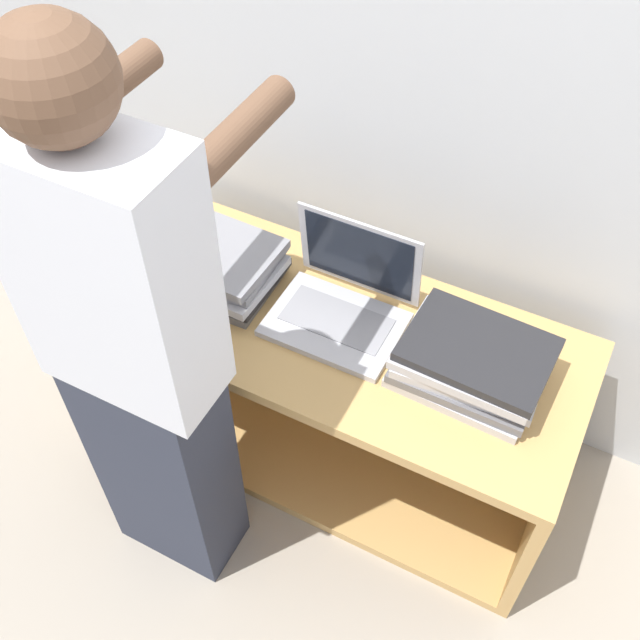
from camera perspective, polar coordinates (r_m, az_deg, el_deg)
ground_plane at (r=2.43m, az=-2.35°, el=-14.56°), size 12.00×12.00×0.00m
wall_back at (r=1.99m, az=6.95°, el=19.17°), size 8.00×0.05×2.40m
cart at (r=2.35m, az=1.74°, el=-4.17°), size 1.42×0.60×0.59m
laptop_open at (r=2.07m, az=1.76°, el=1.41°), size 0.36×0.30×0.28m
laptop_stack_left at (r=2.18m, az=-8.15°, el=4.28°), size 0.39×0.29×0.13m
laptop_stack_right at (r=1.96m, az=11.50°, el=-3.20°), size 0.39×0.29×0.13m
person at (r=1.75m, az=-13.66°, el=-3.14°), size 0.40×0.53×1.66m
inventory_tag at (r=2.10m, az=-9.34°, el=4.48°), size 0.06×0.02×0.01m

